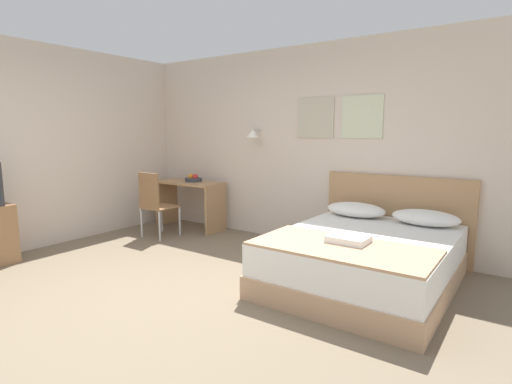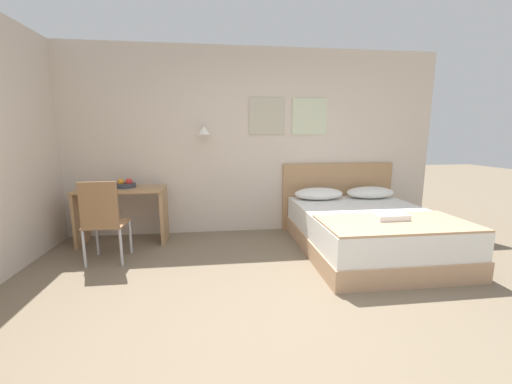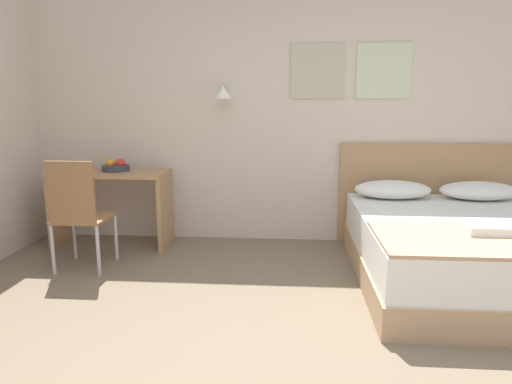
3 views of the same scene
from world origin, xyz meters
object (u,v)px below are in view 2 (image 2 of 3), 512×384
at_px(bed, 368,231).
at_px(throw_blanket, 396,223).
at_px(fruit_bowl, 125,185).
at_px(desk, 122,205).
at_px(folded_towel_near_foot, 389,216).
at_px(pillow_left, 319,194).
at_px(headboard, 337,196).
at_px(pillow_right, 370,192).
at_px(desk_chair, 103,217).

bearing_deg(bed, throw_blanket, -90.00).
distance_m(throw_blanket, fruit_bowl, 3.34).
bearing_deg(desk, folded_towel_near_foot, -20.48).
xyz_separation_m(throw_blanket, fruit_bowl, (-3.05, 1.34, 0.26)).
bearing_deg(pillow_left, headboard, 35.54).
relative_size(headboard, folded_towel_near_foot, 4.93).
height_order(headboard, throw_blanket, headboard).
bearing_deg(pillow_right, desk_chair, -167.96).
xyz_separation_m(bed, fruit_bowl, (-3.05, 0.76, 0.53)).
height_order(headboard, desk_chair, headboard).
bearing_deg(pillow_left, folded_towel_near_foot, -71.70).
bearing_deg(pillow_right, pillow_left, 180.00).
distance_m(pillow_right, throw_blanket, 1.39).
bearing_deg(desk, desk_chair, -90.36).
bearing_deg(fruit_bowl, headboard, 5.13).
bearing_deg(throw_blanket, pillow_left, 106.40).
relative_size(bed, folded_towel_near_foot, 5.74).
distance_m(pillow_left, desk, 2.71).
xyz_separation_m(headboard, fruit_bowl, (-3.05, -0.27, 0.28)).
bearing_deg(pillow_right, bed, -117.55).
xyz_separation_m(throw_blanket, desk_chair, (-3.10, 0.59, 0.02)).
relative_size(pillow_left, desk, 0.63).
distance_m(headboard, folded_towel_near_foot, 1.47).
xyz_separation_m(bed, pillow_left, (-0.39, 0.75, 0.35)).
bearing_deg(pillow_right, throw_blanket, -106.40).
height_order(pillow_right, fruit_bowl, fruit_bowl).
bearing_deg(throw_blanket, desk, 157.26).
xyz_separation_m(pillow_right, throw_blanket, (-0.39, -1.33, -0.07)).
relative_size(bed, desk_chair, 2.10).
height_order(headboard, fruit_bowl, headboard).
relative_size(bed, pillow_right, 2.84).
distance_m(throw_blanket, desk, 3.36).
relative_size(bed, headboard, 1.17).
xyz_separation_m(bed, throw_blanket, (0.00, -0.58, 0.27)).
relative_size(throw_blanket, desk, 1.40).
height_order(pillow_left, folded_towel_near_foot, pillow_left).
relative_size(throw_blanket, folded_towel_near_foot, 4.45).
relative_size(desk, desk_chair, 1.17).
relative_size(pillow_right, folded_towel_near_foot, 2.02).
bearing_deg(fruit_bowl, folded_towel_near_foot, -21.41).
bearing_deg(bed, headboard, 90.00).
distance_m(bed, fruit_bowl, 3.18).
bearing_deg(pillow_left, bed, -62.45).
height_order(folded_towel_near_foot, desk_chair, desk_chair).
height_order(pillow_left, desk_chair, desk_chair).
xyz_separation_m(folded_towel_near_foot, fruit_bowl, (-3.05, 1.20, 0.22)).
relative_size(pillow_right, fruit_bowl, 2.67).
xyz_separation_m(pillow_right, desk_chair, (-3.49, -0.74, -0.06)).
bearing_deg(desk_chair, folded_towel_near_foot, -8.17).
height_order(bed, desk, desk).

